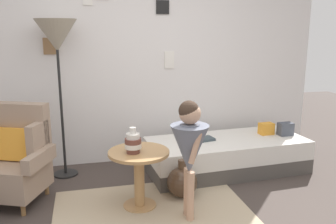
% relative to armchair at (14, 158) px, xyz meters
% --- Properties ---
extents(gallery_wall, '(4.80, 0.12, 2.60)m').
position_rel_armchair_xyz_m(gallery_wall, '(1.41, 0.90, 0.86)').
color(gallery_wall, silver).
rests_on(gallery_wall, ground).
extents(rug, '(1.83, 1.28, 0.01)m').
position_rel_armchair_xyz_m(rug, '(1.29, -0.60, -0.43)').
color(rug, tan).
rests_on(rug, ground).
extents(armchair, '(0.89, 0.79, 0.97)m').
position_rel_armchair_xyz_m(armchair, '(0.00, 0.00, 0.00)').
color(armchair, olive).
rests_on(armchair, ground).
extents(daybed, '(1.94, 0.91, 0.40)m').
position_rel_armchair_xyz_m(daybed, '(2.36, 0.21, -0.24)').
color(daybed, '#4C4742').
rests_on(daybed, ground).
extents(pillow_head, '(0.18, 0.13, 0.16)m').
position_rel_armchair_xyz_m(pillow_head, '(3.14, 0.20, 0.04)').
color(pillow_head, '#474C56').
rests_on(pillow_head, daybed).
extents(pillow_mid, '(0.18, 0.13, 0.14)m').
position_rel_armchair_xyz_m(pillow_mid, '(2.93, 0.30, 0.03)').
color(pillow_mid, orange).
rests_on(pillow_mid, daybed).
extents(side_table, '(0.58, 0.58, 0.57)m').
position_rel_armchair_xyz_m(side_table, '(1.19, -0.45, -0.03)').
color(side_table, tan).
rests_on(side_table, ground).
extents(vase_striped, '(0.15, 0.15, 0.25)m').
position_rel_armchair_xyz_m(vase_striped, '(1.13, -0.48, 0.23)').
color(vase_striped, brown).
rests_on(vase_striped, side_table).
extents(floor_lamp, '(0.46, 0.46, 1.80)m').
position_rel_armchair_xyz_m(floor_lamp, '(0.45, 0.54, 1.14)').
color(floor_lamp, black).
rests_on(floor_lamp, ground).
extents(person_child, '(0.34, 0.34, 1.10)m').
position_rel_armchair_xyz_m(person_child, '(1.59, -0.77, 0.26)').
color(person_child, tan).
rests_on(person_child, ground).
extents(book_on_daybed, '(0.24, 0.19, 0.03)m').
position_rel_armchair_xyz_m(book_on_daybed, '(2.08, 0.24, -0.02)').
color(book_on_daybed, '#39454B').
rests_on(book_on_daybed, daybed).
extents(demijohn_near, '(0.32, 0.32, 0.40)m').
position_rel_armchair_xyz_m(demijohn_near, '(1.65, -0.34, -0.28)').
color(demijohn_near, '#473323').
rests_on(demijohn_near, ground).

